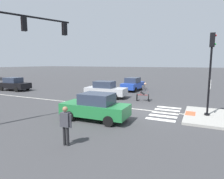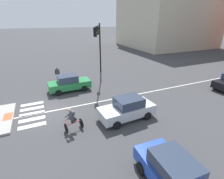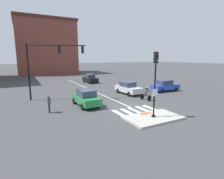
% 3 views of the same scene
% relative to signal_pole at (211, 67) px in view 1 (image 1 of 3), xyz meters
% --- Properties ---
extents(ground_plane, '(300.00, 300.00, 0.00)m').
position_rel_signal_pole_xyz_m(ground_plane, '(0.00, 3.68, -3.20)').
color(ground_plane, '#3D3D3F').
extents(traffic_island, '(4.45, 2.64, 0.15)m').
position_rel_signal_pole_xyz_m(traffic_island, '(0.00, 0.01, -3.12)').
color(traffic_island, '#A3A099').
rests_on(traffic_island, ground).
extents(tactile_pad_front, '(1.10, 0.60, 0.01)m').
position_rel_signal_pole_xyz_m(tactile_pad_front, '(0.00, 0.98, -3.04)').
color(tactile_pad_front, '#DB5B38').
rests_on(tactile_pad_front, traffic_island).
extents(signal_pole, '(0.44, 0.38, 5.07)m').
position_rel_signal_pole_xyz_m(signal_pole, '(0.00, 0.00, 0.00)').
color(signal_pole, black).
rests_on(signal_pole, traffic_island).
extents(crosswalk_stripe_a, '(0.44, 1.80, 0.01)m').
position_rel_signal_pole_xyz_m(crosswalk_stripe_a, '(-1.75, 2.60, -3.19)').
color(crosswalk_stripe_a, silver).
rests_on(crosswalk_stripe_a, ground).
extents(crosswalk_stripe_b, '(0.44, 1.80, 0.01)m').
position_rel_signal_pole_xyz_m(crosswalk_stripe_b, '(-0.87, 2.60, -3.19)').
color(crosswalk_stripe_b, silver).
rests_on(crosswalk_stripe_b, ground).
extents(crosswalk_stripe_c, '(0.44, 1.80, 0.01)m').
position_rel_signal_pole_xyz_m(crosswalk_stripe_c, '(0.00, 2.60, -3.19)').
color(crosswalk_stripe_c, silver).
rests_on(crosswalk_stripe_c, ground).
extents(crosswalk_stripe_d, '(0.44, 1.80, 0.01)m').
position_rel_signal_pole_xyz_m(crosswalk_stripe_d, '(0.87, 2.60, -3.19)').
color(crosswalk_stripe_d, silver).
rests_on(crosswalk_stripe_d, ground).
extents(crosswalk_stripe_e, '(0.44, 1.80, 0.01)m').
position_rel_signal_pole_xyz_m(crosswalk_stripe_e, '(1.75, 2.60, -3.19)').
color(crosswalk_stripe_e, silver).
rests_on(crosswalk_stripe_e, ground).
extents(lane_centre_line, '(0.14, 28.00, 0.01)m').
position_rel_signal_pole_xyz_m(lane_centre_line, '(0.19, 13.68, -3.19)').
color(lane_centre_line, silver).
rests_on(lane_centre_line, ground).
extents(car_green_westbound_near, '(1.93, 4.15, 1.64)m').
position_rel_signal_pole_xyz_m(car_green_westbound_near, '(-3.43, 6.16, -2.39)').
color(car_green_westbound_near, '#237A3D').
rests_on(car_green_westbound_near, ground).
extents(car_black_eastbound_distant, '(1.99, 4.17, 1.64)m').
position_rel_signal_pole_xyz_m(car_black_eastbound_distant, '(2.97, 21.67, -2.39)').
color(car_black_eastbound_distant, black).
rests_on(car_black_eastbound_distant, ground).
extents(car_blue_cross_right, '(4.17, 1.98, 1.64)m').
position_rel_signal_pole_xyz_m(car_blue_cross_right, '(9.30, 8.13, -2.39)').
color(car_blue_cross_right, '#2347B7').
rests_on(car_blue_cross_right, ground).
extents(car_silver_eastbound_mid, '(2.01, 4.19, 1.64)m').
position_rel_signal_pole_xyz_m(car_silver_eastbound_mid, '(3.53, 9.04, -2.39)').
color(car_silver_eastbound_mid, silver).
rests_on(car_silver_eastbound_mid, ground).
extents(cyclist, '(0.84, 1.19, 1.68)m').
position_rel_signal_pole_xyz_m(cyclist, '(3.40, 5.10, -2.33)').
color(cyclist, black).
rests_on(cyclist, ground).
extents(pedestrian_at_curb_left, '(0.26, 0.55, 1.67)m').
position_rel_signal_pole_xyz_m(pedestrian_at_curb_left, '(-7.08, 5.47, -2.22)').
color(pedestrian_at_curb_left, black).
rests_on(pedestrian_at_curb_left, ground).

